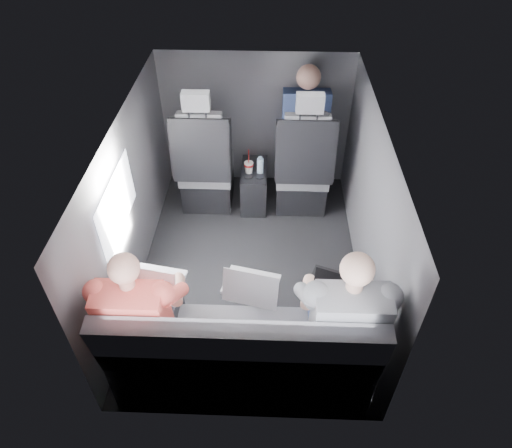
{
  "coord_description": "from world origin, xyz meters",
  "views": [
    {
      "loc": [
        0.14,
        -2.66,
        2.85
      ],
      "look_at": [
        0.05,
        -0.05,
        0.54
      ],
      "focal_mm": 32.0,
      "sensor_mm": 36.0,
      "label": 1
    }
  ],
  "objects_px": {
    "rear_bench": "(242,357)",
    "laptop_white": "(154,283)",
    "soda_cup": "(249,167)",
    "water_bottle": "(260,166)",
    "passenger_rear_right": "(342,315)",
    "passenger_rear_left": "(144,311)",
    "front_seat_right": "(302,172)",
    "laptop_silver": "(251,286)",
    "passenger_front_right": "(305,124)",
    "center_console": "(254,186)",
    "front_seat_left": "(206,170)",
    "laptop_black": "(337,287)"
  },
  "relations": [
    {
      "from": "rear_bench",
      "to": "soda_cup",
      "type": "relative_size",
      "value": 6.32
    },
    {
      "from": "laptop_white",
      "to": "passenger_rear_right",
      "type": "xyz_separation_m",
      "value": [
        1.17,
        -0.22,
        0.0
      ]
    },
    {
      "from": "passenger_rear_left",
      "to": "laptop_white",
      "type": "bearing_deg",
      "value": 83.24
    },
    {
      "from": "laptop_silver",
      "to": "laptop_black",
      "type": "relative_size",
      "value": 0.94
    },
    {
      "from": "laptop_white",
      "to": "passenger_rear_left",
      "type": "xyz_separation_m",
      "value": [
        -0.03,
        -0.22,
        -0.02
      ]
    },
    {
      "from": "water_bottle",
      "to": "laptop_white",
      "type": "bearing_deg",
      "value": -111.94
    },
    {
      "from": "soda_cup",
      "to": "passenger_front_right",
      "type": "height_order",
      "value": "passenger_front_right"
    },
    {
      "from": "water_bottle",
      "to": "passenger_rear_right",
      "type": "relative_size",
      "value": 0.14
    },
    {
      "from": "laptop_black",
      "to": "passenger_rear_right",
      "type": "distance_m",
      "value": 0.22
    },
    {
      "from": "laptop_white",
      "to": "passenger_front_right",
      "type": "height_order",
      "value": "passenger_front_right"
    },
    {
      "from": "passenger_rear_left",
      "to": "soda_cup",
      "type": "bearing_deg",
      "value": 72.73
    },
    {
      "from": "water_bottle",
      "to": "passenger_front_right",
      "type": "height_order",
      "value": "passenger_front_right"
    },
    {
      "from": "water_bottle",
      "to": "passenger_front_right",
      "type": "relative_size",
      "value": 0.2
    },
    {
      "from": "front_seat_right",
      "to": "laptop_silver",
      "type": "xyz_separation_m",
      "value": [
        -0.41,
        -1.59,
        0.23
      ]
    },
    {
      "from": "front_seat_right",
      "to": "passenger_front_right",
      "type": "xyz_separation_m",
      "value": [
        0.01,
        0.26,
        0.36
      ]
    },
    {
      "from": "soda_cup",
      "to": "passenger_rear_left",
      "type": "relative_size",
      "value": 0.21
    },
    {
      "from": "rear_bench",
      "to": "soda_cup",
      "type": "height_order",
      "value": "rear_bench"
    },
    {
      "from": "front_seat_right",
      "to": "passenger_rear_right",
      "type": "relative_size",
      "value": 1.02
    },
    {
      "from": "soda_cup",
      "to": "passenger_front_right",
      "type": "distance_m",
      "value": 0.65
    },
    {
      "from": "passenger_rear_right",
      "to": "laptop_black",
      "type": "bearing_deg",
      "value": 91.92
    },
    {
      "from": "center_console",
      "to": "laptop_white",
      "type": "relative_size",
      "value": 1.27
    },
    {
      "from": "center_console",
      "to": "passenger_rear_left",
      "type": "xyz_separation_m",
      "value": [
        -0.6,
        -1.85,
        0.42
      ]
    },
    {
      "from": "front_seat_left",
      "to": "passenger_rear_left",
      "type": "distance_m",
      "value": 1.83
    },
    {
      "from": "water_bottle",
      "to": "laptop_black",
      "type": "distance_m",
      "value": 1.66
    },
    {
      "from": "front_seat_left",
      "to": "passenger_rear_right",
      "type": "bearing_deg",
      "value": -59.82
    },
    {
      "from": "laptop_white",
      "to": "passenger_rear_left",
      "type": "distance_m",
      "value": 0.22
    },
    {
      "from": "rear_bench",
      "to": "laptop_silver",
      "type": "height_order",
      "value": "rear_bench"
    },
    {
      "from": "soda_cup",
      "to": "water_bottle",
      "type": "bearing_deg",
      "value": 3.18
    },
    {
      "from": "passenger_rear_left",
      "to": "passenger_rear_right",
      "type": "relative_size",
      "value": 0.96
    },
    {
      "from": "center_console",
      "to": "laptop_white",
      "type": "distance_m",
      "value": 1.78
    },
    {
      "from": "center_console",
      "to": "passenger_rear_right",
      "type": "bearing_deg",
      "value": -71.98
    },
    {
      "from": "soda_cup",
      "to": "passenger_rear_right",
      "type": "xyz_separation_m",
      "value": [
        0.65,
        -1.78,
        0.17
      ]
    },
    {
      "from": "center_console",
      "to": "water_bottle",
      "type": "distance_m",
      "value": 0.29
    },
    {
      "from": "rear_bench",
      "to": "passenger_front_right",
      "type": "distance_m",
      "value": 2.25
    },
    {
      "from": "passenger_front_right",
      "to": "laptop_silver",
      "type": "bearing_deg",
      "value": -102.71
    },
    {
      "from": "passenger_rear_right",
      "to": "rear_bench",
      "type": "bearing_deg",
      "value": -171.02
    },
    {
      "from": "soda_cup",
      "to": "water_bottle",
      "type": "distance_m",
      "value": 0.11
    },
    {
      "from": "front_seat_right",
      "to": "laptop_white",
      "type": "relative_size",
      "value": 3.36
    },
    {
      "from": "front_seat_right",
      "to": "rear_bench",
      "type": "distance_m",
      "value": 1.96
    },
    {
      "from": "rear_bench",
      "to": "laptop_white",
      "type": "height_order",
      "value": "rear_bench"
    },
    {
      "from": "front_seat_left",
      "to": "rear_bench",
      "type": "distance_m",
      "value": 1.96
    },
    {
      "from": "center_console",
      "to": "passenger_rear_right",
      "type": "relative_size",
      "value": 0.39
    },
    {
      "from": "laptop_silver",
      "to": "passenger_front_right",
      "type": "distance_m",
      "value": 1.9
    },
    {
      "from": "rear_bench",
      "to": "laptop_black",
      "type": "xyz_separation_m",
      "value": [
        0.59,
        0.32,
        0.33
      ]
    },
    {
      "from": "rear_bench",
      "to": "passenger_rear_right",
      "type": "relative_size",
      "value": 1.29
    },
    {
      "from": "laptop_black",
      "to": "passenger_front_right",
      "type": "height_order",
      "value": "passenger_front_right"
    },
    {
      "from": "water_bottle",
      "to": "laptop_white",
      "type": "relative_size",
      "value": 0.46
    },
    {
      "from": "laptop_white",
      "to": "laptop_black",
      "type": "xyz_separation_m",
      "value": [
        1.17,
        0.01,
        -0.0
      ]
    },
    {
      "from": "soda_cup",
      "to": "passenger_rear_left",
      "type": "distance_m",
      "value": 1.87
    },
    {
      "from": "water_bottle",
      "to": "laptop_white",
      "type": "distance_m",
      "value": 1.7
    }
  ]
}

